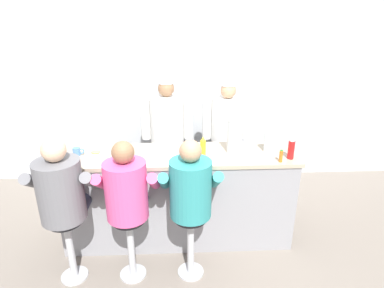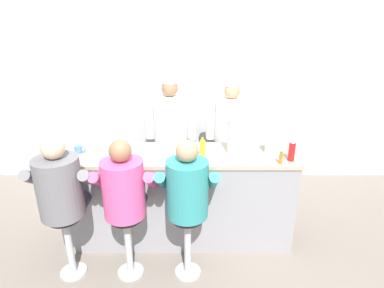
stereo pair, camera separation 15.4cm
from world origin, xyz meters
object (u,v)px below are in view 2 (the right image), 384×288
Objects in this scene: cereal_bowl at (188,155)px; diner_seated_grey at (62,189)px; diner_seated_pink at (125,191)px; diner_seated_teal at (188,191)px; ketchup_bottle_red at (293,150)px; mustard_bottle_yellow at (203,148)px; coffee_mug_white at (102,158)px; water_pitcher_clear at (271,144)px; hot_sauce_bottle_orange at (282,158)px; breakfast_plate at (98,152)px; cook_in_whites_far at (231,131)px; cup_stack_steel at (233,137)px; coffee_mug_blue at (79,149)px; cook_in_whites_near at (171,130)px.

cereal_bowl is 1.23m from diner_seated_grey.
diner_seated_teal is at bearing 0.00° from diner_seated_pink.
diner_seated_teal is (-1.04, -0.39, -0.25)m from ketchup_bottle_red.
mustard_bottle_yellow is 1.69× the size of coffee_mug_white.
cereal_bowl is at bearing 22.16° from diner_seated_grey.
water_pitcher_clear is at bearing 8.03° from cereal_bowl.
diner_seated_pink is at bearing -0.20° from diner_seated_grey.
breakfast_plate is at bearing 171.88° from hot_sauce_bottle_orange.
mustard_bottle_yellow is 1.80× the size of hot_sauce_bottle_orange.
diner_seated_grey reaches higher than hot_sauce_bottle_orange.
hot_sauce_bottle_orange is 0.07× the size of cook_in_whites_far.
hot_sauce_bottle_orange is at bearing -148.56° from ketchup_bottle_red.
cup_stack_steel reaches higher than hot_sauce_bottle_orange.
coffee_mug_white is at bearing -39.01° from coffee_mug_blue.
cup_stack_steel is 0.81m from diner_seated_teal.
diner_seated_grey is 2.32m from cook_in_whites_far.
cup_stack_steel is at bearing 29.73° from diner_seated_pink.
ketchup_bottle_red is at bearing 1.87° from coffee_mug_white.
diner_seated_grey is at bearing -106.86° from breakfast_plate.
water_pitcher_clear is 1.84m from breakfast_plate.
coffee_mug_blue reaches higher than cereal_bowl.
coffee_mug_white is at bearing -64.95° from breakfast_plate.
diner_seated_teal is 1.67m from cook_in_whites_far.
mustard_bottle_yellow is 0.73m from water_pitcher_clear.
cook_in_whites_far is at bearing 70.26° from diner_seated_teal.
water_pitcher_clear reaches higher than breakfast_plate.
hot_sauce_bottle_orange is at bearing -11.12° from mustard_bottle_yellow.
coffee_mug_blue is at bearing -179.80° from cup_stack_steel.
coffee_mug_white is 0.40m from coffee_mug_blue.
diner_seated_teal is at bearing -159.26° from ketchup_bottle_red.
cook_in_whites_near is 1.03× the size of cook_in_whites_far.
diner_seated_grey reaches higher than ketchup_bottle_red.
ketchup_bottle_red is 1.16× the size of water_pitcher_clear.
cook_in_whites_far is at bearing 54.19° from diner_seated_pink.
cook_in_whites_far is (1.72, 0.99, -0.13)m from coffee_mug_blue.
diner_seated_grey is (-1.29, -0.46, -0.22)m from mustard_bottle_yellow.
diner_seated_pink is at bearing -157.78° from water_pitcher_clear.
coffee_mug_blue is at bearing 175.03° from ketchup_bottle_red.
breakfast_plate is at bearing 73.14° from diner_seated_grey.
cook_in_whites_near reaches higher than breakfast_plate.
breakfast_plate is at bearing 174.51° from ketchup_bottle_red.
diner_seated_pink is (0.28, -0.33, -0.18)m from coffee_mug_white.
hot_sauce_bottle_orange is 1.31m from cook_in_whites_far.
mustard_bottle_yellow is 0.16× the size of diner_seated_grey.
hot_sauce_bottle_orange reaches higher than cereal_bowl.
water_pitcher_clear is at bearing 22.22° from diner_seated_pink.
cup_stack_steel reaches higher than cereal_bowl.
water_pitcher_clear is 1.73m from coffee_mug_white.
cook_in_whites_near is (0.60, 1.20, -0.11)m from coffee_mug_white.
water_pitcher_clear is 1.47m from cook_in_whites_near.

